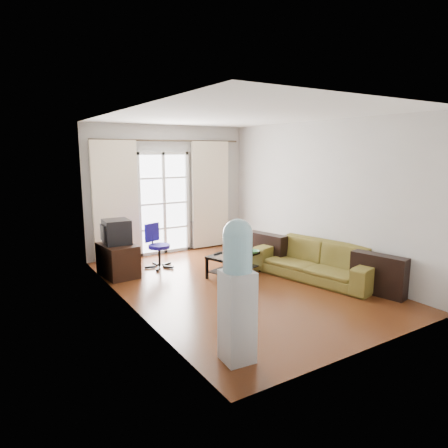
{
  "coord_description": "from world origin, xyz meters",
  "views": [
    {
      "loc": [
        -3.52,
        -5.23,
        2.17
      ],
      "look_at": [
        -0.02,
        0.35,
        0.96
      ],
      "focal_mm": 32.0,
      "sensor_mm": 36.0,
      "label": 1
    }
  ],
  "objects_px": {
    "sofa": "(316,261)",
    "tv_stand": "(118,260)",
    "crt_tv": "(116,232)",
    "coffee_table": "(234,261)",
    "water_cooler": "(237,288)",
    "task_chair": "(158,255)"
  },
  "relations": [
    {
      "from": "sofa",
      "to": "tv_stand",
      "type": "distance_m",
      "value": 3.45
    },
    {
      "from": "sofa",
      "to": "crt_tv",
      "type": "distance_m",
      "value": 3.51
    },
    {
      "from": "coffee_table",
      "to": "tv_stand",
      "type": "xyz_separation_m",
      "value": [
        -1.75,
        1.06,
        0.03
      ]
    },
    {
      "from": "coffee_table",
      "to": "tv_stand",
      "type": "relative_size",
      "value": 1.42
    },
    {
      "from": "water_cooler",
      "to": "tv_stand",
      "type": "bearing_deg",
      "value": 97.45
    },
    {
      "from": "coffee_table",
      "to": "crt_tv",
      "type": "xyz_separation_m",
      "value": [
        -1.75,
        1.12,
        0.53
      ]
    },
    {
      "from": "sofa",
      "to": "tv_stand",
      "type": "bearing_deg",
      "value": -137.3
    },
    {
      "from": "tv_stand",
      "to": "crt_tv",
      "type": "relative_size",
      "value": 1.56
    },
    {
      "from": "coffee_table",
      "to": "crt_tv",
      "type": "distance_m",
      "value": 2.14
    },
    {
      "from": "sofa",
      "to": "coffee_table",
      "type": "xyz_separation_m",
      "value": [
        -1.09,
        0.89,
        -0.06
      ]
    },
    {
      "from": "sofa",
      "to": "coffee_table",
      "type": "bearing_deg",
      "value": -142.2
    },
    {
      "from": "coffee_table",
      "to": "task_chair",
      "type": "xyz_separation_m",
      "value": [
        -0.95,
        1.17,
        -0.01
      ]
    },
    {
      "from": "coffee_table",
      "to": "task_chair",
      "type": "relative_size",
      "value": 1.33
    },
    {
      "from": "coffee_table",
      "to": "tv_stand",
      "type": "height_order",
      "value": "tv_stand"
    },
    {
      "from": "crt_tv",
      "to": "task_chair",
      "type": "height_order",
      "value": "crt_tv"
    },
    {
      "from": "coffee_table",
      "to": "crt_tv",
      "type": "bearing_deg",
      "value": 147.41
    },
    {
      "from": "task_chair",
      "to": "coffee_table",
      "type": "bearing_deg",
      "value": -71.74
    },
    {
      "from": "crt_tv",
      "to": "task_chair",
      "type": "xyz_separation_m",
      "value": [
        0.8,
        0.05,
        -0.54
      ]
    },
    {
      "from": "task_chair",
      "to": "water_cooler",
      "type": "height_order",
      "value": "water_cooler"
    },
    {
      "from": "task_chair",
      "to": "crt_tv",
      "type": "bearing_deg",
      "value": 162.53
    },
    {
      "from": "sofa",
      "to": "water_cooler",
      "type": "distance_m",
      "value": 3.14
    },
    {
      "from": "coffee_table",
      "to": "tv_stand",
      "type": "bearing_deg",
      "value": 148.9
    }
  ]
}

